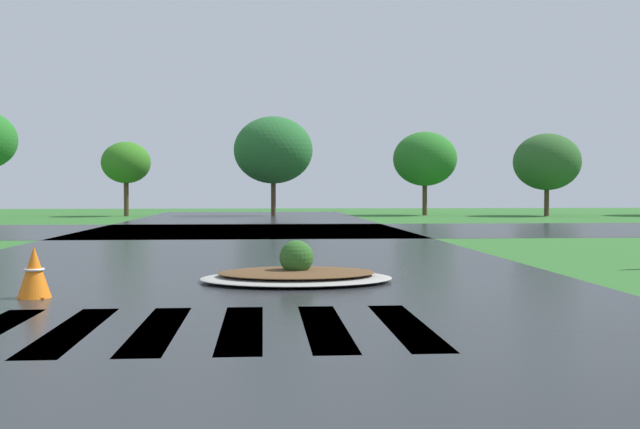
{
  "coord_description": "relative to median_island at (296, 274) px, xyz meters",
  "views": [
    {
      "loc": [
        0.68,
        -3.76,
        1.49
      ],
      "look_at": [
        1.82,
        11.39,
        1.01
      ],
      "focal_mm": 42.86,
      "sensor_mm": 36.0,
      "label": 1
    }
  ],
  "objects": [
    {
      "name": "traffic_cone",
      "position": [
        -3.71,
        -1.63,
        0.23
      ],
      "size": [
        0.46,
        0.46,
        0.72
      ],
      "color": "orange",
      "rests_on": "ground"
    },
    {
      "name": "crosswalk_stripes",
      "position": [
        -1.23,
        -4.17,
        -0.12
      ],
      "size": [
        4.95,
        2.94,
        0.01
      ],
      "color": "white",
      "rests_on": "ground"
    },
    {
      "name": "asphalt_cross_road",
      "position": [
        -1.23,
        16.18,
        -0.12
      ],
      "size": [
        90.0,
        10.72,
        0.01
      ],
      "primitive_type": "cube",
      "color": "#232628",
      "rests_on": "ground"
    },
    {
      "name": "asphalt_roadway",
      "position": [
        -1.23,
        1.33,
        -0.12
      ],
      "size": [
        11.91,
        80.0,
        0.01
      ],
      "primitive_type": "cube",
      "color": "#232628",
      "rests_on": "ground"
    },
    {
      "name": "median_island",
      "position": [
        0.0,
        0.0,
        0.0
      ],
      "size": [
        3.14,
        2.29,
        0.68
      ],
      "color": "#9E9B93",
      "rests_on": "ground"
    },
    {
      "name": "background_treeline",
      "position": [
        7.22,
        32.27,
        3.57
      ],
      "size": [
        46.44,
        5.76,
        6.11
      ],
      "color": "#4C3823",
      "rests_on": "ground"
    }
  ]
}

